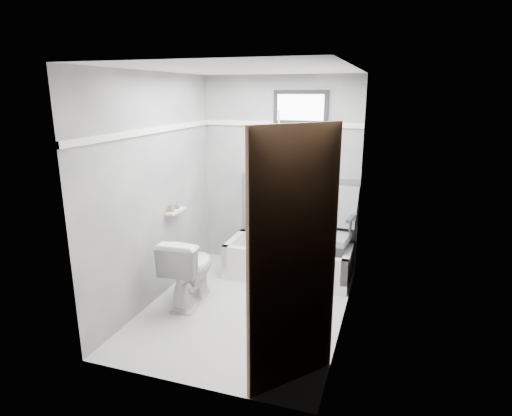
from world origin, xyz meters
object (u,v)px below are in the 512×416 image
at_px(office_chair, 328,230).
at_px(soap_bottle_b, 178,205).
at_px(toilet, 189,269).
at_px(door, 320,283).
at_px(soap_bottle_a, 171,207).
at_px(bathtub, 289,260).

distance_m(office_chair, soap_bottle_b, 1.78).
relative_size(toilet, door, 0.38).
xyz_separation_m(office_chair, toilet, (-1.31, -1.03, -0.25)).
bearing_deg(office_chair, soap_bottle_a, -148.09).
height_order(toilet, door, door).
bearing_deg(door, toilet, 142.42).
xyz_separation_m(bathtub, soap_bottle_b, (-1.17, -0.58, 0.75)).
bearing_deg(door, office_chair, 97.29).
bearing_deg(office_chair, soap_bottle_b, -152.24).
relative_size(office_chair, door, 0.50).
height_order(bathtub, soap_bottle_a, soap_bottle_a).
xyz_separation_m(bathtub, soap_bottle_a, (-1.17, -0.72, 0.76)).
bearing_deg(door, soap_bottle_a, 142.22).
xyz_separation_m(door, soap_bottle_a, (-1.92, 1.49, -0.03)).
height_order(door, soap_bottle_a, door).
bearing_deg(toilet, soap_bottle_a, -42.84).
xyz_separation_m(toilet, door, (1.60, -1.23, 0.63)).
relative_size(soap_bottle_a, soap_bottle_b, 1.37).
distance_m(office_chair, toilet, 1.68).
relative_size(bathtub, soap_bottle_a, 12.89).
distance_m(bathtub, soap_bottle_b, 1.51).
xyz_separation_m(toilet, soap_bottle_a, (-0.32, 0.26, 0.59)).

